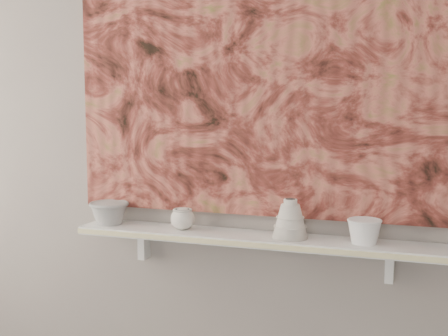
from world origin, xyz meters
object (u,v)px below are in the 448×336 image
at_px(bowl_white, 364,231).
at_px(bell_vessel, 290,218).
at_px(bowl_grey, 109,213).
at_px(shelf, 254,239).
at_px(painting, 261,71).
at_px(cup_cream, 183,219).

bearing_deg(bowl_white, bell_vessel, 180.00).
distance_m(bowl_grey, bowl_white, 1.01).
bearing_deg(shelf, bowl_grey, 180.00).
distance_m(painting, bell_vessel, 0.56).
bearing_deg(bowl_white, bowl_grey, 180.00).
bearing_deg(bell_vessel, cup_cream, 180.00).
bearing_deg(painting, bowl_white, -11.29).
height_order(bowl_grey, cup_cream, bowl_grey).
xyz_separation_m(shelf, bell_vessel, (0.14, 0.00, 0.09)).
height_order(cup_cream, bowl_white, bowl_white).
bearing_deg(bowl_white, painting, 168.71).
distance_m(cup_cream, bell_vessel, 0.43).
relative_size(painting, cup_cream, 16.04).
bearing_deg(bell_vessel, bowl_white, 0.00).
xyz_separation_m(shelf, cup_cream, (-0.29, 0.00, 0.06)).
height_order(bowl_grey, bowl_white, bowl_grey).
height_order(painting, cup_cream, painting).
distance_m(cup_cream, bowl_white, 0.69).
bearing_deg(cup_cream, painting, 15.51).
distance_m(painting, bowl_white, 0.70).
height_order(shelf, bell_vessel, bell_vessel).
xyz_separation_m(bowl_grey, bell_vessel, (0.75, 0.00, 0.03)).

